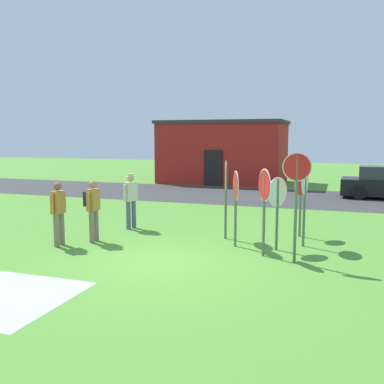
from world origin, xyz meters
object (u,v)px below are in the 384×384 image
Objects in this scene: stop_sign_nearest at (236,195)px; stop_sign_center_cluster at (226,185)px; stop_sign_low_front at (305,190)px; stop_sign_leaning_left at (296,190)px; stop_sign_tallest at (277,201)px; stop_sign_far_back at (301,194)px; person_in_teal at (131,198)px; stop_sign_rear_left at (264,197)px; person_in_blue at (58,210)px; person_with_sunhat at (93,207)px.

stop_sign_center_cluster is (-0.46, 0.77, 0.16)m from stop_sign_nearest.
stop_sign_low_front is at bearing -4.55° from stop_sign_center_cluster.
stop_sign_tallest is at bearing 119.86° from stop_sign_leaning_left.
stop_sign_center_cluster reaches higher than stop_sign_far_back.
stop_sign_tallest is 4.82m from person_in_teal.
stop_sign_rear_left is (-0.22, -0.68, 0.19)m from stop_sign_tallest.
stop_sign_leaning_left is 6.10m from person_in_blue.
stop_sign_far_back is at bearing 25.44° from stop_sign_center_cluster.
stop_sign_low_front is 2.17m from stop_sign_center_cluster.
stop_sign_tallest reaches higher than person_with_sunhat.
person_with_sunhat is (-4.66, -0.09, -0.47)m from stop_sign_rear_left.
stop_sign_low_front is at bearing -80.41° from stop_sign_far_back.
stop_sign_rear_left is at bearing -123.02° from stop_sign_low_front.
person_in_blue is 1.00× the size of person_with_sunhat.
stop_sign_center_cluster is 3.20m from person_in_teal.
person_in_teal is (-5.23, 2.07, -0.70)m from stop_sign_leaning_left.
person_in_teal is 2.69m from person_in_blue.
person_in_blue is at bearing -171.70° from stop_sign_rear_left.
stop_sign_low_front is 1.15m from stop_sign_far_back.
person_in_blue is at bearing -161.68° from stop_sign_nearest.
person_in_teal is at bearing -173.26° from stop_sign_far_back.
person_in_blue is 0.92m from person_with_sunhat.
stop_sign_rear_left is 1.26× the size of person_with_sunhat.
stop_sign_leaning_left reaches higher than stop_sign_nearest.
stop_sign_center_cluster is (-1.97, -0.94, 0.27)m from stop_sign_far_back.
stop_sign_far_back is at bearing 6.74° from person_in_teal.
person_with_sunhat is (-4.88, -0.77, -0.28)m from stop_sign_tallest.
stop_sign_tallest is 1.08× the size of person_in_teal.
stop_sign_low_front is 0.90m from stop_sign_tallest.
stop_sign_low_front is 1.09× the size of stop_sign_nearest.
stop_sign_rear_left is 5.35m from person_in_blue.
stop_sign_center_cluster is at bearing 153.15° from stop_sign_tallest.
stop_sign_leaning_left reaches higher than stop_sign_tallest.
person_in_blue is (-5.92, -3.17, -0.30)m from stop_sign_far_back.
stop_sign_nearest is 1.11m from stop_sign_rear_left.
stop_sign_leaning_left is 1.49× the size of person_in_blue.
stop_sign_low_front reaches higher than person_in_teal.
person_in_teal is (-5.11, -0.60, -0.27)m from stop_sign_far_back.
stop_sign_low_front is 1.58m from stop_sign_leaning_left.
stop_sign_far_back reaches higher than person_in_teal.
stop_sign_center_cluster reaches higher than stop_sign_low_front.
stop_sign_rear_left is at bearing -38.81° from stop_sign_nearest.
stop_sign_nearest reaches higher than person_in_teal.
stop_sign_leaning_left is at bearing -60.14° from stop_sign_tallest.
stop_sign_leaning_left reaches higher than person_with_sunhat.
stop_sign_far_back is 1.77m from stop_sign_tallest.
stop_sign_tallest is at bearing -104.02° from stop_sign_far_back.
person_in_blue is (-4.41, -1.46, -0.41)m from stop_sign_nearest.
stop_sign_far_back is 1.10× the size of person_in_blue.
stop_sign_nearest is (-1.70, -0.60, -0.14)m from stop_sign_low_front.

